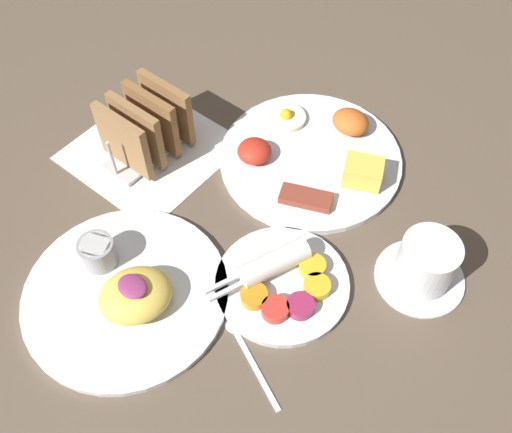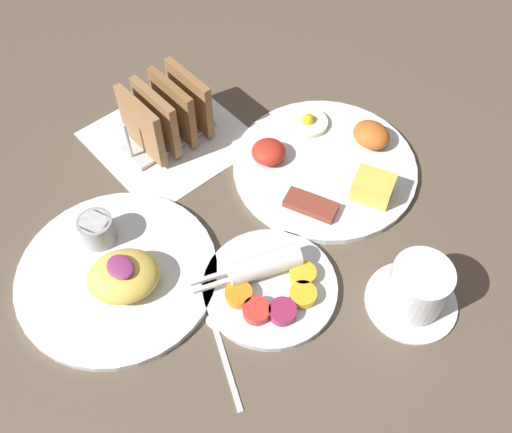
# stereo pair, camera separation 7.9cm
# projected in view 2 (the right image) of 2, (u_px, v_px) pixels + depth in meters

# --- Properties ---
(ground_plane) EXTENTS (3.00, 3.00, 0.00)m
(ground_plane) POSITION_uv_depth(u_px,v_px,m) (204.00, 206.00, 0.84)
(ground_plane) COLOR brown
(napkin_flat) EXTENTS (0.22, 0.22, 0.00)m
(napkin_flat) POSITION_uv_depth(u_px,v_px,m) (169.00, 138.00, 0.91)
(napkin_flat) COLOR white
(napkin_flat) RESTS_ON ground_plane
(plate_breakfast) EXTENTS (0.28, 0.28, 0.05)m
(plate_breakfast) POSITION_uv_depth(u_px,v_px,m) (328.00, 163.00, 0.87)
(plate_breakfast) COLOR white
(plate_breakfast) RESTS_ON ground_plane
(plate_condiments) EXTENTS (0.18, 0.18, 0.04)m
(plate_condiments) POSITION_uv_depth(u_px,v_px,m) (270.00, 284.00, 0.75)
(plate_condiments) COLOR white
(plate_condiments) RESTS_ON ground_plane
(plate_foreground) EXTENTS (0.27, 0.27, 0.06)m
(plate_foreground) POSITION_uv_depth(u_px,v_px,m) (117.00, 270.00, 0.76)
(plate_foreground) COLOR white
(plate_foreground) RESTS_ON ground_plane
(toast_rack) EXTENTS (0.10, 0.15, 0.10)m
(toast_rack) POSITION_uv_depth(u_px,v_px,m) (165.00, 115.00, 0.87)
(toast_rack) COLOR #B7B7BC
(toast_rack) RESTS_ON ground_plane
(coffee_cup) EXTENTS (0.12, 0.12, 0.08)m
(coffee_cup) POSITION_uv_depth(u_px,v_px,m) (417.00, 289.00, 0.71)
(coffee_cup) COLOR white
(coffee_cup) RESTS_ON ground_plane
(teaspoon) EXTENTS (0.12, 0.06, 0.01)m
(teaspoon) POSITION_uv_depth(u_px,v_px,m) (220.00, 344.00, 0.71)
(teaspoon) COLOR silver
(teaspoon) RESTS_ON ground_plane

